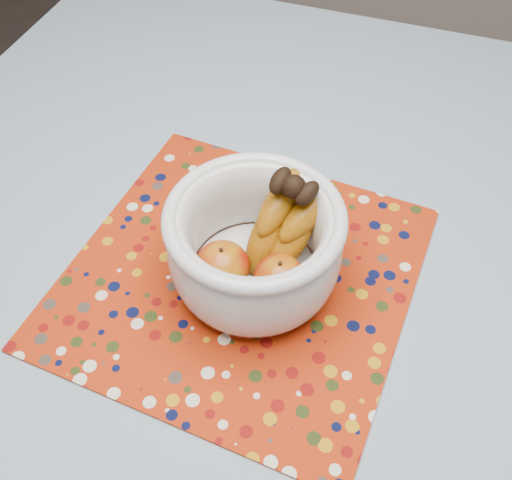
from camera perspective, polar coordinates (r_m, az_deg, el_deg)
table at (r=0.92m, az=2.17°, el=-4.45°), size 1.20×1.20×0.75m
tablecloth at (r=0.85m, az=2.33°, el=-1.29°), size 1.32×1.32×0.01m
placemat at (r=0.82m, az=-1.50°, el=-3.37°), size 0.48×0.48×0.00m
fruit_bowl at (r=0.76m, az=0.76°, el=-0.03°), size 0.23×0.23×0.16m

